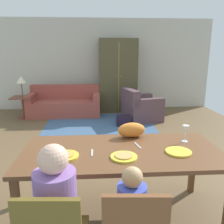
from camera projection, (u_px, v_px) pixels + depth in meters
name	position (u px, v px, depth m)	size (l,w,h in m)	color
ground_plane	(109.00, 148.00, 4.35)	(6.63, 6.47, 0.02)	brown
back_wall	(103.00, 65.00, 7.20)	(6.63, 0.10, 2.70)	beige
dining_table	(122.00, 156.00, 2.36)	(1.97, 0.93, 0.76)	brown
plate_near_man	(65.00, 156.00, 2.19)	(0.25, 0.25, 0.02)	yellow
pizza_near_man	(65.00, 154.00, 2.18)	(0.17, 0.17, 0.01)	gold
plate_near_child	(124.00, 157.00, 2.16)	(0.25, 0.25, 0.02)	yellow
pizza_near_child	(124.00, 155.00, 2.16)	(0.17, 0.17, 0.01)	tan
plate_near_woman	(178.00, 152.00, 2.27)	(0.25, 0.25, 0.02)	yellow
wine_glass	(186.00, 130.00, 2.53)	(0.07, 0.07, 0.19)	silver
fork	(92.00, 153.00, 2.27)	(0.02, 0.15, 0.01)	silver
knife	(138.00, 145.00, 2.45)	(0.01, 0.17, 0.01)	silver
person_man	(58.00, 218.00, 1.73)	(0.30, 0.41, 1.11)	#3E3A41
person_child	(131.00, 224.00, 1.78)	(0.22, 0.29, 0.92)	#2F394E
cat	(131.00, 130.00, 2.68)	(0.32, 0.16, 0.17)	orange
area_rug	(99.00, 123.00, 5.88)	(2.60, 1.80, 0.01)	#3C597B
couch	(65.00, 104.00, 6.58)	(1.96, 0.86, 0.82)	#994439
armchair	(140.00, 108.00, 6.06)	(1.04, 1.04, 0.82)	#533A41
armoire	(118.00, 76.00, 6.92)	(1.10, 0.59, 2.10)	#494227
side_table	(23.00, 104.00, 6.24)	(0.56, 0.56, 0.58)	brown
table_lamp	(21.00, 80.00, 6.09)	(0.26, 0.26, 0.54)	brown
handbag	(123.00, 121.00, 5.60)	(0.32, 0.16, 0.26)	black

